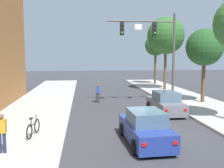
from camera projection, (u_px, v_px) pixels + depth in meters
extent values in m
plane|color=#38383D|center=(145.00, 138.00, 13.15)|extent=(120.00, 120.00, 0.00)
cube|color=#B2AFA8|center=(12.00, 141.00, 12.41)|extent=(5.00, 60.00, 0.15)
cylinder|color=#514C47|center=(174.00, 58.00, 22.09)|extent=(0.20, 0.20, 7.50)
cylinder|color=#514C47|center=(141.00, 21.00, 21.44)|extent=(5.69, 0.14, 0.14)
cube|color=black|center=(154.00, 29.00, 21.63)|extent=(0.32, 0.28, 1.05)
sphere|color=#2D2823|center=(155.00, 25.00, 21.45)|extent=(0.18, 0.18, 0.18)
sphere|color=#2D2823|center=(155.00, 29.00, 21.49)|extent=(0.18, 0.18, 0.18)
sphere|color=green|center=(155.00, 33.00, 21.52)|extent=(0.18, 0.18, 0.18)
cube|color=black|center=(122.00, 29.00, 21.33)|extent=(0.32, 0.28, 1.05)
sphere|color=#2D2823|center=(122.00, 24.00, 21.14)|extent=(0.18, 0.18, 0.18)
sphere|color=#2D2823|center=(122.00, 29.00, 21.18)|extent=(0.18, 0.18, 0.18)
sphere|color=green|center=(122.00, 33.00, 21.21)|extent=(0.18, 0.18, 0.18)
cube|color=white|center=(138.00, 27.00, 21.44)|extent=(0.60, 0.03, 0.44)
cube|color=slate|center=(165.00, 106.00, 18.71)|extent=(1.77, 4.23, 0.80)
cube|color=slate|center=(166.00, 96.00, 18.48)|extent=(1.53, 2.03, 0.64)
cylinder|color=black|center=(149.00, 106.00, 19.91)|extent=(0.23, 0.64, 0.64)
cylinder|color=black|center=(170.00, 105.00, 20.12)|extent=(0.23, 0.64, 0.64)
cylinder|color=black|center=(160.00, 113.00, 17.35)|extent=(0.23, 0.64, 0.64)
cylinder|color=black|center=(183.00, 112.00, 17.56)|extent=(0.23, 0.64, 0.64)
cube|color=red|center=(167.00, 110.00, 16.52)|extent=(0.20, 0.04, 0.14)
cube|color=red|center=(186.00, 110.00, 16.69)|extent=(0.20, 0.04, 0.14)
cube|color=navy|center=(145.00, 132.00, 12.31)|extent=(1.89, 4.27, 0.80)
cube|color=slate|center=(146.00, 117.00, 12.09)|extent=(1.59, 2.07, 0.64)
cylinder|color=black|center=(123.00, 130.00, 13.49)|extent=(0.25, 0.65, 0.64)
cylinder|color=black|center=(153.00, 128.00, 13.74)|extent=(0.25, 0.65, 0.64)
cylinder|color=black|center=(135.00, 147.00, 10.93)|extent=(0.25, 0.65, 0.64)
cylinder|color=black|center=(172.00, 145.00, 11.19)|extent=(0.25, 0.65, 0.64)
cube|color=red|center=(144.00, 145.00, 10.12)|extent=(0.20, 0.05, 0.14)
cube|color=red|center=(176.00, 143.00, 10.32)|extent=(0.20, 0.05, 0.14)
cylinder|color=#232847|center=(0.00, 143.00, 10.65)|extent=(0.14, 0.14, 0.85)
cylinder|color=#232847|center=(4.00, 143.00, 10.67)|extent=(0.14, 0.14, 0.85)
cube|color=orange|center=(1.00, 126.00, 10.58)|extent=(0.36, 0.22, 0.56)
sphere|color=brown|center=(1.00, 116.00, 10.54)|extent=(0.22, 0.22, 0.22)
cylinder|color=#333338|center=(97.00, 98.00, 22.99)|extent=(0.14, 0.14, 0.85)
cylinder|color=#333338|center=(99.00, 98.00, 23.01)|extent=(0.14, 0.14, 0.85)
cube|color=#2D4799|center=(98.00, 90.00, 22.93)|extent=(0.36, 0.22, 0.56)
sphere|color=brown|center=(98.00, 85.00, 22.88)|extent=(0.22, 0.22, 0.22)
torus|color=black|center=(37.00, 126.00, 13.50)|extent=(0.18, 0.72, 0.72)
torus|color=black|center=(29.00, 132.00, 12.46)|extent=(0.18, 0.72, 0.72)
cylinder|color=black|center=(33.00, 124.00, 12.95)|extent=(0.21, 0.94, 0.05)
cylinder|color=black|center=(31.00, 122.00, 12.67)|extent=(0.04, 0.04, 0.35)
cylinder|color=black|center=(36.00, 118.00, 13.35)|extent=(0.04, 0.04, 0.40)
cube|color=black|center=(31.00, 119.00, 12.65)|extent=(0.16, 0.26, 0.06)
cylinder|color=brown|center=(203.00, 82.00, 22.46)|extent=(0.32, 0.32, 3.52)
sphere|color=#235123|center=(204.00, 47.00, 22.14)|extent=(3.15, 3.15, 3.15)
cylinder|color=brown|center=(165.00, 70.00, 30.90)|extent=(0.32, 0.32, 4.70)
sphere|color=#2D6028|center=(166.00, 36.00, 30.48)|extent=(4.34, 4.34, 4.34)
cylinder|color=brown|center=(155.00, 69.00, 36.80)|extent=(0.32, 0.32, 4.36)
sphere|color=#2D6028|center=(156.00, 45.00, 36.45)|extent=(2.98, 2.98, 2.98)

